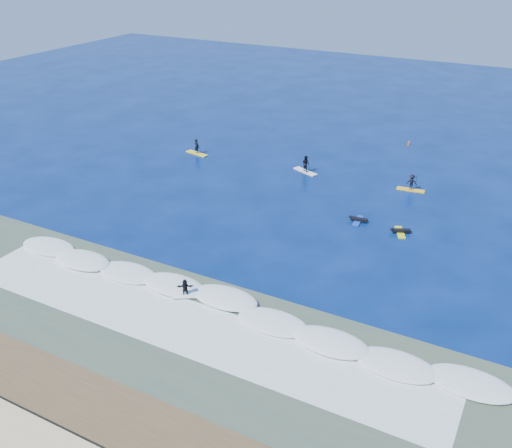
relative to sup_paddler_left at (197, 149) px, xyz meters
The scene contains 12 objects.
ground 21.67m from the sup_paddler_left, 39.76° to the right, with size 160.00×160.00×0.00m, color #031948.
wet_sand_strip 39.08m from the sup_paddler_left, 64.78° to the right, with size 90.00×5.00×0.08m, color brown.
shallow_water 32.45m from the sup_paddler_left, 59.13° to the right, with size 90.00×13.00×0.01m, color #3B5141.
breaking_wave 29.09m from the sup_paddler_left, 55.09° to the right, with size 40.00×6.00×0.30m, color white.
whitewater 31.60m from the sup_paddler_left, 58.20° to the right, with size 34.00×5.00×0.02m, color silver.
sup_paddler_left is the anchor object (origin of this frame).
sup_paddler_center 13.00m from the sup_paddler_left, ahead, with size 2.97×1.82×2.05m.
sup_paddler_right 23.91m from the sup_paddler_left, ahead, with size 2.69×0.92×1.85m.
prone_paddler_near 26.63m from the sup_paddler_left, 17.56° to the right, with size 1.63×2.18×0.45m.
prone_paddler_far 22.94m from the sup_paddler_left, 19.51° to the right, with size 1.66×2.12×0.44m.
wave_surfer 28.64m from the sup_paddler_left, 58.07° to the right, with size 1.83×1.37×1.32m.
marker_buoy 24.73m from the sup_paddler_left, 34.91° to the left, with size 0.26×0.26×0.61m.
Camera 1 is at (17.89, -36.57, 22.03)m, focal length 40.00 mm.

